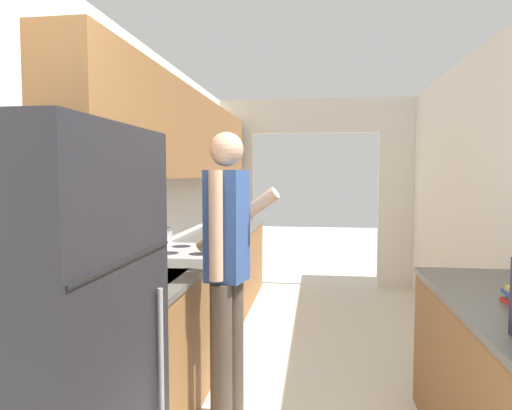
% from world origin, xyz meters
% --- Properties ---
extents(wall_left, '(0.38, 7.68, 2.50)m').
position_xyz_m(wall_left, '(-1.23, 2.53, 1.52)').
color(wall_left, white).
rests_on(wall_left, ground_plane).
extents(wall_far_with_doorway, '(2.98, 0.06, 2.50)m').
position_xyz_m(wall_far_with_doorway, '(0.00, 5.31, 1.44)').
color(wall_far_with_doorway, white).
rests_on(wall_far_with_doorway, ground_plane).
extents(counter_left, '(0.62, 4.15, 0.89)m').
position_xyz_m(counter_left, '(-0.99, 3.22, 0.45)').
color(counter_left, brown).
rests_on(counter_left, ground_plane).
extents(refrigerator, '(0.71, 0.83, 1.68)m').
position_xyz_m(refrigerator, '(-0.95, 0.62, 0.84)').
color(refrigerator, black).
rests_on(refrigerator, ground_plane).
extents(range_oven, '(0.66, 0.76, 1.03)m').
position_xyz_m(range_oven, '(-0.98, 2.67, 0.45)').
color(range_oven, '#B7B7BC').
rests_on(range_oven, ground_plane).
extents(person, '(0.56, 0.43, 1.75)m').
position_xyz_m(person, '(-0.49, 1.74, 0.95)').
color(person, '#4C4238').
rests_on(person, ground_plane).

